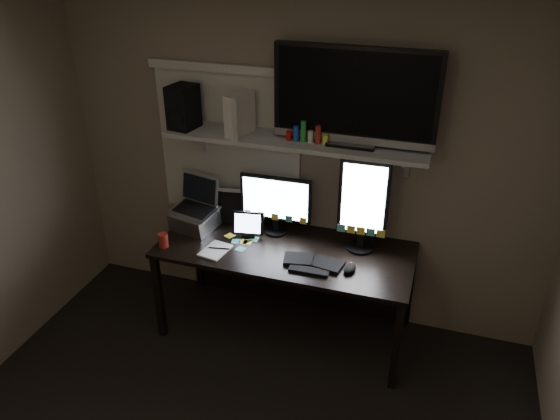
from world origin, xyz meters
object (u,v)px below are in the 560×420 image
at_px(monitor_portrait, 363,205).
at_px(keyboard, 313,262).
at_px(laptop, 193,206).
at_px(tv, 355,97).
at_px(desk, 290,260).
at_px(game_console, 240,114).
at_px(monitor_landscape, 276,205).
at_px(mouse, 350,268).
at_px(tablet, 248,224).
at_px(speaker, 183,107).
at_px(cup, 163,240).

bearing_deg(monitor_portrait, keyboard, -134.06).
height_order(laptop, tv, tv).
distance_m(desk, game_console, 1.14).
relative_size(keyboard, laptop, 1.07).
height_order(monitor_landscape, mouse, monitor_landscape).
xyz_separation_m(tablet, game_console, (-0.07, 0.09, 0.79)).
relative_size(desk, speaker, 5.91).
distance_m(monitor_landscape, keyboard, 0.54).
relative_size(mouse, game_console, 0.42).
xyz_separation_m(keyboard, laptop, (-0.97, 0.19, 0.18)).
height_order(tv, speaker, tv).
relative_size(monitor_landscape, cup, 5.19).
xyz_separation_m(mouse, tablet, (-0.80, 0.22, 0.08)).
xyz_separation_m(desk, monitor_portrait, (0.50, 0.04, 0.52)).
bearing_deg(monitor_portrait, tablet, -175.65).
relative_size(monitor_portrait, keyboard, 1.67).
relative_size(mouse, tv, 0.11).
height_order(desk, mouse, mouse).
relative_size(desk, tablet, 7.94).
distance_m(mouse, tablet, 0.83).
distance_m(mouse, cup, 1.32).
distance_m(monitor_landscape, monitor_portrait, 0.65).
relative_size(desk, game_console, 6.27).
xyz_separation_m(tablet, laptop, (-0.43, -0.02, 0.09)).
bearing_deg(keyboard, game_console, 153.33).
bearing_deg(monitor_portrait, mouse, -93.46).
relative_size(monitor_landscape, laptop, 1.37).
bearing_deg(laptop, tv, 20.28).
xyz_separation_m(laptop, cup, (-0.10, -0.31, -0.14)).
distance_m(monitor_landscape, mouse, 0.74).
distance_m(keyboard, laptop, 1.00).
bearing_deg(desk, laptop, -175.67).
bearing_deg(monitor_portrait, speaker, 178.35).
xyz_separation_m(monitor_portrait, cup, (-1.33, -0.40, -0.29)).
xyz_separation_m(desk, tv, (0.39, 0.09, 1.24)).
relative_size(monitor_landscape, monitor_portrait, 0.77).
bearing_deg(monitor_landscape, cup, -149.68).
relative_size(desk, laptop, 4.69).
bearing_deg(tablet, mouse, -25.36).
bearing_deg(tv, desk, -165.99).
height_order(cup, game_console, game_console).
height_order(tablet, cup, tablet).
bearing_deg(laptop, cup, -95.04).
height_order(tablet, tv, tv).
height_order(monitor_portrait, laptop, monitor_portrait).
bearing_deg(game_console, keyboard, -5.94).
distance_m(game_console, speaker, 0.42).
relative_size(tablet, cup, 2.24).
relative_size(monitor_landscape, mouse, 4.39).
bearing_deg(tv, game_console, -176.04).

